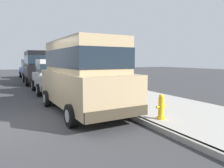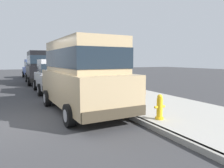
% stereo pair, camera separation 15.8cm
% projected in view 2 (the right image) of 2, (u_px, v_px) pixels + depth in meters
% --- Properties ---
extents(ground_plane, '(80.00, 80.00, 0.00)m').
position_uv_depth(ground_plane, '(18.00, 124.00, 5.97)').
color(ground_plane, '#38383A').
extents(curb, '(0.16, 64.00, 0.14)m').
position_uv_depth(curb, '(117.00, 110.00, 7.38)').
color(curb, gray).
rests_on(curb, ground).
extents(sidewalk, '(3.60, 64.00, 0.14)m').
position_uv_depth(sidewalk, '(158.00, 105.00, 8.17)').
color(sidewalk, '#A8A59E').
rests_on(sidewalk, ground).
extents(car_tan_van, '(2.25, 4.96, 2.52)m').
position_uv_depth(car_tan_van, '(82.00, 73.00, 7.35)').
color(car_tan_van, tan).
rests_on(car_tan_van, ground).
extents(car_silver_hatchback, '(1.99, 3.82, 1.88)m').
position_uv_depth(car_silver_hatchback, '(53.00, 75.00, 11.91)').
color(car_silver_hatchback, '#BCBCC1').
rests_on(car_silver_hatchback, ground).
extents(car_black_van, '(2.20, 4.94, 2.52)m').
position_uv_depth(car_black_van, '(40.00, 66.00, 16.52)').
color(car_black_van, black).
rests_on(car_black_van, ground).
extents(car_blue_sedan, '(2.14, 4.66, 1.92)m').
position_uv_depth(car_blue_sedan, '(34.00, 68.00, 21.59)').
color(car_blue_sedan, '#28479E').
rests_on(car_blue_sedan, ground).
extents(dog_brown, '(0.29, 0.75, 0.49)m').
position_uv_depth(dog_brown, '(143.00, 88.00, 10.54)').
color(dog_brown, brown).
rests_on(dog_brown, sidewalk).
extents(fire_hydrant, '(0.34, 0.24, 0.72)m').
position_uv_depth(fire_hydrant, '(160.00, 108.00, 5.96)').
color(fire_hydrant, gold).
rests_on(fire_hydrant, sidewalk).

